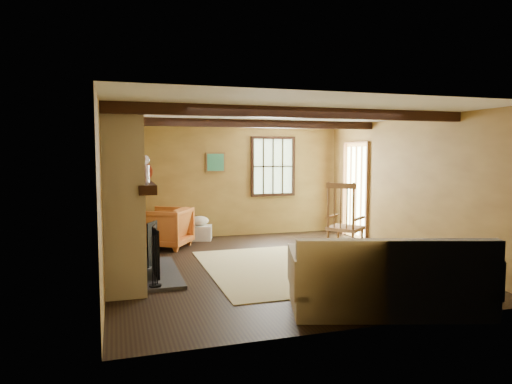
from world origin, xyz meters
name	(u,v)px	position (x,y,z in m)	size (l,w,h in m)	color
ground	(270,265)	(0.00, 0.00, 0.00)	(5.50, 5.50, 0.00)	black
room_envelope	(278,163)	(0.22, 0.26, 1.63)	(5.02, 5.52, 2.44)	#A6823B
fireplace	(125,202)	(-2.23, 0.00, 1.10)	(1.02, 2.30, 2.40)	#9A4F3B
rug	(287,267)	(0.20, -0.20, 0.00)	(2.50, 3.00, 0.01)	beige
rocking_chair	(344,226)	(1.40, 0.16, 0.55)	(1.04, 0.99, 1.31)	tan
sofa	(389,283)	(0.61, -2.38, 0.32)	(2.40, 1.58, 0.90)	white
firewood_pile	(137,237)	(-1.95, 2.46, 0.13)	(0.74, 0.13, 0.27)	brown
laundry_basket	(199,233)	(-0.71, 2.46, 0.15)	(0.50, 0.38, 0.30)	white
basket_pillow	(199,221)	(-0.71, 2.46, 0.40)	(0.40, 0.32, 0.20)	white
armchair	(166,228)	(-1.45, 1.89, 0.38)	(0.82, 0.85, 0.77)	#BF6026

